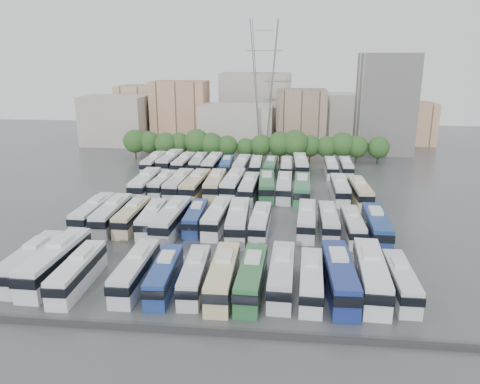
# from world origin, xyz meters

# --- Properties ---
(ground) EXTENTS (220.00, 220.00, 0.00)m
(ground) POSITION_xyz_m (0.00, 0.00, 0.00)
(ground) COLOR #424447
(ground) RESTS_ON ground
(parapet) EXTENTS (56.00, 0.50, 0.50)m
(parapet) POSITION_xyz_m (0.00, -33.00, 0.25)
(parapet) COLOR #2D2D30
(parapet) RESTS_ON ground
(tree_line) EXTENTS (65.80, 7.64, 8.21)m
(tree_line) POSITION_xyz_m (-0.44, 42.07, 4.36)
(tree_line) COLOR black
(tree_line) RESTS_ON ground
(city_buildings) EXTENTS (102.00, 35.00, 20.00)m
(city_buildings) POSITION_xyz_m (-7.46, 71.86, 7.87)
(city_buildings) COLOR #9E998E
(city_buildings) RESTS_ON ground
(apartment_tower) EXTENTS (14.00, 14.00, 26.00)m
(apartment_tower) POSITION_xyz_m (34.00, 58.00, 13.00)
(apartment_tower) COLOR silver
(apartment_tower) RESTS_ON ground
(electricity_pylon) EXTENTS (9.00, 6.91, 33.83)m
(electricity_pylon) POSITION_xyz_m (2.00, 50.00, 18.66)
(electricity_pylon) COLOR slate
(electricity_pylon) RESTS_ON ground
(bus_r0_s0) EXTENTS (2.76, 12.55, 3.93)m
(bus_r0_s0) POSITION_xyz_m (-21.46, -23.05, 1.93)
(bus_r0_s0) COLOR silver
(bus_r0_s0) RESTS_ON ground
(bus_r0_s1) EXTENTS (3.26, 13.74, 4.29)m
(bus_r0_s1) POSITION_xyz_m (-18.34, -23.15, 2.11)
(bus_r0_s1) COLOR silver
(bus_r0_s1) RESTS_ON ground
(bus_r0_s2) EXTENTS (2.84, 11.92, 3.72)m
(bus_r0_s2) POSITION_xyz_m (-14.79, -24.97, 1.83)
(bus_r0_s2) COLOR white
(bus_r0_s2) RESTS_ON ground
(bus_r0_s4) EXTENTS (2.66, 12.00, 3.76)m
(bus_r0_s4) POSITION_xyz_m (-8.32, -24.02, 1.85)
(bus_r0_s4) COLOR silver
(bus_r0_s4) RESTS_ON ground
(bus_r0_s5) EXTENTS (2.92, 11.27, 3.51)m
(bus_r0_s5) POSITION_xyz_m (-4.84, -24.42, 1.72)
(bus_r0_s5) COLOR navy
(bus_r0_s5) RESTS_ON ground
(bus_r0_s6) EXTENTS (2.92, 11.20, 3.48)m
(bus_r0_s6) POSITION_xyz_m (-1.43, -24.11, 1.71)
(bus_r0_s6) COLOR silver
(bus_r0_s6) RESTS_ON ground
(bus_r0_s7) EXTENTS (2.80, 12.37, 3.87)m
(bus_r0_s7) POSITION_xyz_m (1.85, -24.41, 1.90)
(bus_r0_s7) COLOR beige
(bus_r0_s7) RESTS_ON ground
(bus_r0_s8) EXTENTS (3.04, 12.21, 3.81)m
(bus_r0_s8) POSITION_xyz_m (5.04, -24.25, 1.87)
(bus_r0_s8) COLOR #2C6739
(bus_r0_s8) RESTS_ON ground
(bus_r0_s9) EXTENTS (3.03, 12.28, 3.83)m
(bus_r0_s9) POSITION_xyz_m (8.35, -23.25, 1.88)
(bus_r0_s9) COLOR silver
(bus_r0_s9) RESTS_ON ground
(bus_r0_s10) EXTENTS (2.95, 11.46, 3.57)m
(bus_r0_s10) POSITION_xyz_m (11.61, -23.97, 1.75)
(bus_r0_s10) COLOR silver
(bus_r0_s10) RESTS_ON ground
(bus_r0_s11) EXTENTS (3.27, 13.32, 4.16)m
(bus_r0_s11) POSITION_xyz_m (14.73, -23.41, 2.04)
(bus_r0_s11) COLOR navy
(bus_r0_s11) RESTS_ON ground
(bus_r0_s12) EXTENTS (3.54, 13.61, 4.23)m
(bus_r0_s12) POSITION_xyz_m (18.27, -22.69, 2.08)
(bus_r0_s12) COLOR white
(bus_r0_s12) RESTS_ON ground
(bus_r0_s13) EXTENTS (2.53, 11.14, 3.49)m
(bus_r0_s13) POSITION_xyz_m (21.42, -23.08, 1.71)
(bus_r0_s13) COLOR silver
(bus_r0_s13) RESTS_ON ground
(bus_r1_s0) EXTENTS (2.85, 12.38, 3.87)m
(bus_r1_s0) POSITION_xyz_m (-21.27, -5.06, 1.90)
(bus_r1_s0) COLOR silver
(bus_r1_s0) RESTS_ON ground
(bus_r1_s1) EXTENTS (2.99, 12.64, 3.95)m
(bus_r1_s1) POSITION_xyz_m (-18.13, -5.57, 1.94)
(bus_r1_s1) COLOR silver
(bus_r1_s1) RESTS_ON ground
(bus_r1_s2) EXTENTS (2.69, 11.88, 3.72)m
(bus_r1_s2) POSITION_xyz_m (-14.84, -5.61, 1.83)
(bus_r1_s2) COLOR #CABA8B
(bus_r1_s2) RESTS_ON ground
(bus_r1_s3) EXTENTS (3.08, 11.59, 3.60)m
(bus_r1_s3) POSITION_xyz_m (-11.58, -6.30, 1.77)
(bus_r1_s3) COLOR silver
(bus_r1_s3) RESTS_ON ground
(bus_r1_s4) EXTENTS (3.41, 13.48, 4.20)m
(bus_r1_s4) POSITION_xyz_m (-8.30, -7.11, 2.06)
(bus_r1_s4) COLOR silver
(bus_r1_s4) RESTS_ON ground
(bus_r1_s5) EXTENTS (2.65, 11.01, 3.44)m
(bus_r1_s5) POSITION_xyz_m (-5.09, -4.97, 1.69)
(bus_r1_s5) COLOR navy
(bus_r1_s5) RESTS_ON ground
(bus_r1_s6) EXTENTS (3.21, 12.23, 3.80)m
(bus_r1_s6) POSITION_xyz_m (-1.79, -5.00, 1.87)
(bus_r1_s6) COLOR white
(bus_r1_s6) RESTS_ON ground
(bus_r1_s7) EXTENTS (3.38, 13.29, 4.14)m
(bus_r1_s7) POSITION_xyz_m (1.57, -6.63, 2.03)
(bus_r1_s7) COLOR silver
(bus_r1_s7) RESTS_ON ground
(bus_r1_s8) EXTENTS (2.83, 11.52, 3.59)m
(bus_r1_s8) POSITION_xyz_m (4.88, -6.29, 1.76)
(bus_r1_s8) COLOR white
(bus_r1_s8) RESTS_ON ground
(bus_r1_s10) EXTENTS (3.18, 12.00, 3.73)m
(bus_r1_s10) POSITION_xyz_m (11.71, -4.65, 1.83)
(bus_r1_s10) COLOR silver
(bus_r1_s10) RESTS_ON ground
(bus_r1_s11) EXTENTS (2.56, 11.52, 3.61)m
(bus_r1_s11) POSITION_xyz_m (14.94, -4.81, 1.77)
(bus_r1_s11) COLOR silver
(bus_r1_s11) RESTS_ON ground
(bus_r1_s12) EXTENTS (2.62, 11.31, 3.54)m
(bus_r1_s12) POSITION_xyz_m (18.31, -6.20, 1.74)
(bus_r1_s12) COLOR silver
(bus_r1_s12) RESTS_ON ground
(bus_r1_s13) EXTENTS (3.04, 12.74, 3.98)m
(bus_r1_s13) POSITION_xyz_m (21.61, -6.60, 1.95)
(bus_r1_s13) COLOR navy
(bus_r1_s13) RESTS_ON ground
(bus_r2_s1) EXTENTS (3.24, 13.49, 4.21)m
(bus_r2_s1) POSITION_xyz_m (-18.12, 11.76, 2.07)
(bus_r2_s1) COLOR silver
(bus_r2_s1) RESTS_ON ground
(bus_r2_s2) EXTENTS (3.11, 11.77, 3.66)m
(bus_r2_s2) POSITION_xyz_m (-14.99, 12.76, 1.80)
(bus_r2_s2) COLOR silver
(bus_r2_s2) RESTS_ON ground
(bus_r2_s3) EXTENTS (3.23, 13.29, 4.15)m
(bus_r2_s3) POSITION_xyz_m (-11.65, 11.82, 2.04)
(bus_r2_s3) COLOR silver
(bus_r2_s3) RESTS_ON ground
(bus_r2_s4) EXTENTS (3.62, 13.61, 4.23)m
(bus_r2_s4) POSITION_xyz_m (-8.36, 11.51, 2.08)
(bus_r2_s4) COLOR #CCBA8C
(bus_r2_s4) RESTS_ON ground
(bus_r2_s5) EXTENTS (2.98, 13.01, 4.07)m
(bus_r2_s5) POSITION_xyz_m (-4.88, 12.77, 2.00)
(bus_r2_s5) COLOR beige
(bus_r2_s5) RESTS_ON ground
(bus_r2_s6) EXTENTS (3.58, 13.43, 4.17)m
(bus_r2_s6) POSITION_xyz_m (-1.50, 13.18, 2.05)
(bus_r2_s6) COLOR silver
(bus_r2_s6) RESTS_ON ground
(bus_r2_s7) EXTENTS (3.08, 12.44, 3.88)m
(bus_r2_s7) POSITION_xyz_m (1.69, 11.62, 1.90)
(bus_r2_s7) COLOR silver
(bus_r2_s7) RESTS_ON ground
(bus_r2_s8) EXTENTS (3.42, 13.08, 4.07)m
(bus_r2_s8) POSITION_xyz_m (4.85, 12.93, 2.00)
(bus_r2_s8) COLOR #2A6339
(bus_r2_s8) RESTS_ON ground
(bus_r2_s9) EXTENTS (2.87, 12.40, 3.88)m
(bus_r2_s9) POSITION_xyz_m (8.13, 12.89, 1.90)
(bus_r2_s9) COLOR silver
(bus_r2_s9) RESTS_ON ground
(bus_r2_s10) EXTENTS (3.35, 13.32, 4.15)m
(bus_r2_s10) POSITION_xyz_m (11.38, 11.29, 2.04)
(bus_r2_s10) COLOR #2F6E45
(bus_r2_s10) RESTS_ON ground
(bus_r2_s12) EXTENTS (2.70, 12.30, 3.86)m
(bus_r2_s12) POSITION_xyz_m (18.29, 12.47, 1.89)
(bus_r2_s12) COLOR silver
(bus_r2_s12) RESTS_ON ground
(bus_r2_s13) EXTENTS (3.24, 12.59, 3.92)m
(bus_r2_s13) POSITION_xyz_m (21.67, 10.90, 1.92)
(bus_r2_s13) COLOR beige
(bus_r2_s13) RESTS_ON ground
(bus_r3_s0) EXTENTS (2.97, 12.61, 3.94)m
(bus_r3_s0) POSITION_xyz_m (-21.55, 29.62, 1.94)
(bus_r3_s0) COLOR silver
(bus_r3_s0) RESTS_ON ground
(bus_r3_s1) EXTENTS (3.39, 13.40, 4.17)m
(bus_r3_s1) POSITION_xyz_m (-18.13, 31.08, 2.05)
(bus_r3_s1) COLOR silver
(bus_r3_s1) RESTS_ON ground
(bus_r3_s2) EXTENTS (3.19, 12.31, 3.83)m
(bus_r3_s2) POSITION_xyz_m (-14.75, 30.01, 1.88)
(bus_r3_s2) COLOR silver
(bus_r3_s2) RESTS_ON ground
(bus_r3_s3) EXTENTS (2.96, 12.00, 3.74)m
(bus_r3_s3) POSITION_xyz_m (-11.56, 30.78, 1.84)
(bus_r3_s3) COLOR silver
(bus_r3_s3) RESTS_ON ground
(bus_r3_s4) EXTENTS (3.06, 12.71, 3.97)m
(bus_r3_s4) POSITION_xyz_m (-8.20, 29.77, 1.95)
(bus_r3_s4) COLOR silver
(bus_r3_s4) RESTS_ON ground
(bus_r3_s5) EXTENTS (2.82, 11.18, 3.48)m
(bus_r3_s5) POSITION_xyz_m (-4.93, 29.70, 1.71)
(bus_r3_s5) COLOR navy
(bus_r3_s5) RESTS_ON ground
(bus_r3_s6) EXTENTS (3.03, 12.11, 3.77)m
(bus_r3_s6) POSITION_xyz_m (-1.51, 29.01, 1.85)
(bus_r3_s6) COLOR silver
(bus_r3_s6) RESTS_ON ground
(bus_r3_s7) EXTENTS (2.52, 10.90, 3.41)m
(bus_r3_s7) POSITION_xyz_m (1.63, 30.35, 1.67)
(bus_r3_s7) COLOR silver
(bus_r3_s7) RESTS_ON ground
(bus_r3_s8) EXTENTS (2.83, 11.43, 3.56)m
(bus_r3_s8) POSITION_xyz_m (4.88, 29.44, 1.75)
(bus_r3_s8) COLOR #31734A
(bus_r3_s8) RESTS_ON ground
(bus_r3_s9) EXTENTS (2.43, 10.92, 3.42)m
(bus_r3_s9) POSITION_xyz_m (8.35, 29.98, 1.68)
(bus_r3_s9) COLOR silver
(bus_r3_s9) RESTS_ON ground
(bus_r3_s10) EXTENTS (3.26, 13.03, 4.06)m
(bus_r3_s10) POSITION_xyz_m (11.48, 30.68, 1.99)
(bus_r3_s10) COLOR silver
(bus_r3_s10) RESTS_ON ground
(bus_r3_s12) EXTENTS (2.56, 11.19, 3.50)m
(bus_r3_s12) POSITION_xyz_m (18.16, 30.50, 1.72)
(bus_r3_s12) COLOR silver
(bus_r3_s12) RESTS_ON ground
(bus_r3_s13) EXTENTS (2.47, 10.94, 3.43)m
(bus_r3_s13) POSITION_xyz_m (21.48, 31.23, 1.68)
(bus_r3_s13) COLOR silver
(bus_r3_s13) RESTS_ON ground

